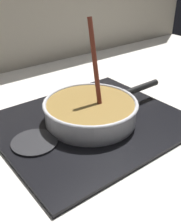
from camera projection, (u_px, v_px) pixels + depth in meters
The scene contains 5 objects.
ground at pixel (126, 162), 0.73m from camera, with size 2.40×1.60×0.04m, color beige.
hob_plate at pixel (90, 122), 0.86m from camera, with size 0.56×0.48×0.01m, color black.
burner_ring at pixel (90, 120), 0.85m from camera, with size 0.20×0.20×0.01m, color #592D0C.
spare_burner at pixel (34, 142), 0.75m from camera, with size 0.13×0.13×0.01m, color #262628.
cooking_pan at pixel (91, 110), 0.84m from camera, with size 0.44×0.29×0.30m.
Camera 1 is at (-0.42, -0.39, 0.45)m, focal length 44.02 mm.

